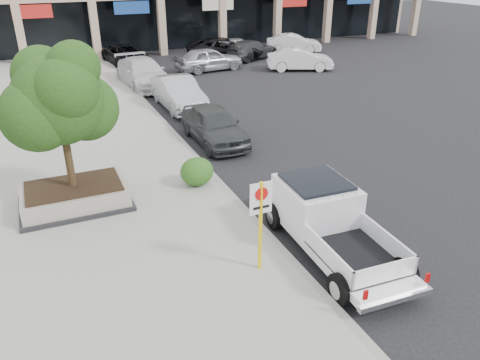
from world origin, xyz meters
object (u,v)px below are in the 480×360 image
(curb_car_b, at_px, (178,93))
(lot_car_b, at_px, (300,59))
(lot_car_f, at_px, (294,43))
(planter, at_px, (75,196))
(no_parking_sign, at_px, (261,214))
(curb_car_d, at_px, (126,55))
(curb_car_c, at_px, (143,73))
(lot_car_c, at_px, (251,50))
(lot_car_a, at_px, (209,59))
(curb_car_a, at_px, (214,125))
(lot_car_d, at_px, (225,49))
(pickup_truck, at_px, (334,225))
(planter_tree, at_px, (63,98))
(lot_car_e, at_px, (237,46))

(curb_car_b, relative_size, lot_car_b, 1.09)
(lot_car_f, bearing_deg, planter, 162.65)
(no_parking_sign, relative_size, curb_car_d, 0.47)
(curb_car_c, bearing_deg, no_parking_sign, -99.54)
(no_parking_sign, distance_m, lot_car_c, 26.40)
(lot_car_a, relative_size, lot_car_b, 1.04)
(curb_car_b, distance_m, lot_car_b, 11.35)
(lot_car_c, bearing_deg, lot_car_a, 95.90)
(curb_car_a, relative_size, lot_car_d, 0.77)
(lot_car_c, bearing_deg, planter, 118.18)
(curb_car_c, relative_size, lot_car_a, 1.21)
(planter, distance_m, no_parking_sign, 6.40)
(planter, height_order, no_parking_sign, no_parking_sign)
(pickup_truck, bearing_deg, lot_car_b, 64.52)
(planter_tree, distance_m, curb_car_c, 15.07)
(no_parking_sign, bearing_deg, planter_tree, 124.20)
(no_parking_sign, distance_m, curb_car_a, 9.09)
(planter_tree, relative_size, curb_car_c, 0.73)
(lot_car_e, bearing_deg, planter, 143.85)
(lot_car_a, bearing_deg, curb_car_d, 42.29)
(planter, bearing_deg, curb_car_b, 56.18)
(lot_car_f, bearing_deg, planter_tree, 162.63)
(pickup_truck, xyz_separation_m, lot_car_a, (4.64, 21.51, -0.06))
(curb_car_c, bearing_deg, lot_car_b, -3.86)
(no_parking_sign, bearing_deg, pickup_truck, 0.66)
(lot_car_a, height_order, lot_car_c, lot_car_a)
(pickup_truck, distance_m, lot_car_d, 25.51)
(pickup_truck, distance_m, lot_car_c, 25.56)
(pickup_truck, distance_m, lot_car_e, 27.05)
(planter, xyz_separation_m, lot_car_b, (16.08, 14.13, 0.24))
(curb_car_d, relative_size, lot_car_e, 1.21)
(lot_car_b, bearing_deg, lot_car_f, -4.11)
(lot_car_e, bearing_deg, curb_car_d, 88.77)
(curb_car_a, bearing_deg, planter_tree, -148.94)
(planter, xyz_separation_m, lot_car_f, (18.96, 20.01, 0.24))
(curb_car_c, xyz_separation_m, lot_car_b, (10.67, 0.10, -0.08))
(curb_car_c, bearing_deg, lot_car_a, 21.36)
(lot_car_d, bearing_deg, lot_car_a, 154.85)
(curb_car_b, distance_m, lot_car_e, 14.34)
(planter, xyz_separation_m, no_parking_sign, (3.70, -5.09, 1.16))
(curb_car_d, height_order, lot_car_c, lot_car_c)
(lot_car_d, bearing_deg, curb_car_a, 169.56)
(curb_car_c, xyz_separation_m, lot_car_a, (5.01, 2.42, -0.03))
(curb_car_a, xyz_separation_m, curb_car_b, (0.09, 5.25, 0.04))
(curb_car_b, bearing_deg, lot_car_f, 39.34)
(planter_tree, height_order, lot_car_a, planter_tree)
(planter, xyz_separation_m, lot_car_e, (14.31, 20.61, 0.22))
(pickup_truck, bearing_deg, no_parking_sign, -176.60)
(lot_car_c, xyz_separation_m, lot_car_e, (-0.39, 1.71, -0.00))
(curb_car_a, xyz_separation_m, lot_car_c, (8.80, 15.21, -0.04))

